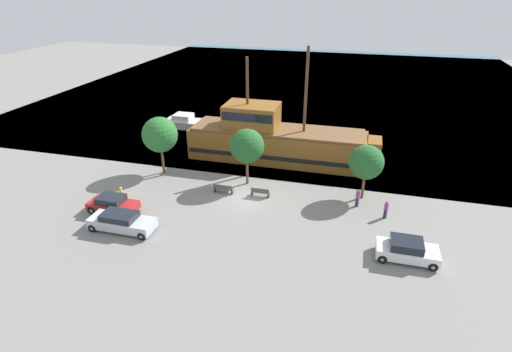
# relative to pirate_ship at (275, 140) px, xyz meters

# --- Properties ---
(ground_plane) EXTENTS (160.00, 160.00, 0.00)m
(ground_plane) POSITION_rel_pirate_ship_xyz_m (-0.61, -8.91, -2.11)
(ground_plane) COLOR gray
(water_surface) EXTENTS (80.00, 80.00, 0.00)m
(water_surface) POSITION_rel_pirate_ship_xyz_m (-0.61, 35.09, -2.11)
(water_surface) COLOR #38667F
(water_surface) RESTS_ON ground
(pirate_ship) EXTENTS (19.32, 4.81, 11.57)m
(pirate_ship) POSITION_rel_pirate_ship_xyz_m (0.00, 0.00, 0.00)
(pirate_ship) COLOR brown
(pirate_ship) RESTS_ON water_surface
(moored_boat_dockside) EXTENTS (5.59, 2.51, 1.69)m
(moored_boat_dockside) POSITION_rel_pirate_ship_xyz_m (-13.07, 6.95, -1.47)
(moored_boat_dockside) COLOR #B7B2A8
(moored_boat_dockside) RESTS_ON water_surface
(parked_car_curb_front) EXTENTS (3.97, 1.77, 1.42)m
(parked_car_curb_front) POSITION_rel_pirate_ship_xyz_m (-10.29, -13.89, -1.40)
(parked_car_curb_front) COLOR #B21E1E
(parked_car_curb_front) RESTS_ON ground_plane
(parked_car_curb_mid) EXTENTS (4.96, 1.86, 1.41)m
(parked_car_curb_mid) POSITION_rel_pirate_ship_xyz_m (-8.18, -16.00, -1.40)
(parked_car_curb_mid) COLOR #B7BCC6
(parked_car_curb_mid) RESTS_ON ground_plane
(parked_car_curb_rear) EXTENTS (4.02, 1.92, 1.48)m
(parked_car_curb_rear) POSITION_rel_pirate_ship_xyz_m (12.21, -14.26, -1.38)
(parked_car_curb_rear) COLOR white
(parked_car_curb_rear) RESTS_ON ground_plane
(fire_hydrant) EXTENTS (0.42, 0.25, 0.76)m
(fire_hydrant) POSITION_rel_pirate_ship_xyz_m (-11.27, -11.20, -1.70)
(fire_hydrant) COLOR yellow
(fire_hydrant) RESTS_ON ground_plane
(bench_promenade_east) EXTENTS (1.60, 0.45, 0.85)m
(bench_promenade_east) POSITION_rel_pirate_ship_xyz_m (0.58, -8.37, -1.68)
(bench_promenade_east) COLOR #4C4742
(bench_promenade_east) RESTS_ON ground_plane
(bench_promenade_west) EXTENTS (1.73, 0.45, 0.85)m
(bench_promenade_west) POSITION_rel_pirate_ship_xyz_m (-2.71, -8.61, -1.67)
(bench_promenade_west) COLOR #4C4742
(bench_promenade_west) RESTS_ON ground_plane
(pedestrian_walking_near) EXTENTS (0.32, 0.32, 1.57)m
(pedestrian_walking_near) POSITION_rel_pirate_ship_xyz_m (8.77, -7.92, -1.32)
(pedestrian_walking_near) COLOR #232838
(pedestrian_walking_near) RESTS_ON ground_plane
(pedestrian_walking_far) EXTENTS (0.32, 0.32, 1.52)m
(pedestrian_walking_far) POSITION_rel_pirate_ship_xyz_m (10.99, -9.21, -1.35)
(pedestrian_walking_far) COLOR #232838
(pedestrian_walking_far) RESTS_ON ground_plane
(tree_row_east) EXTENTS (3.34, 3.34, 5.60)m
(tree_row_east) POSITION_rel_pirate_ship_xyz_m (-9.72, -6.09, 1.80)
(tree_row_east) COLOR brown
(tree_row_east) RESTS_ON ground_plane
(tree_row_mideast) EXTENTS (3.09, 3.09, 5.28)m
(tree_row_mideast) POSITION_rel_pirate_ship_xyz_m (-1.17, -6.27, 1.61)
(tree_row_mideast) COLOR brown
(tree_row_mideast) RESTS_ON ground_plane
(tree_row_midwest) EXTENTS (2.90, 2.90, 4.82)m
(tree_row_midwest) POSITION_rel_pirate_ship_xyz_m (9.15, -6.33, 1.25)
(tree_row_midwest) COLOR brown
(tree_row_midwest) RESTS_ON ground_plane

